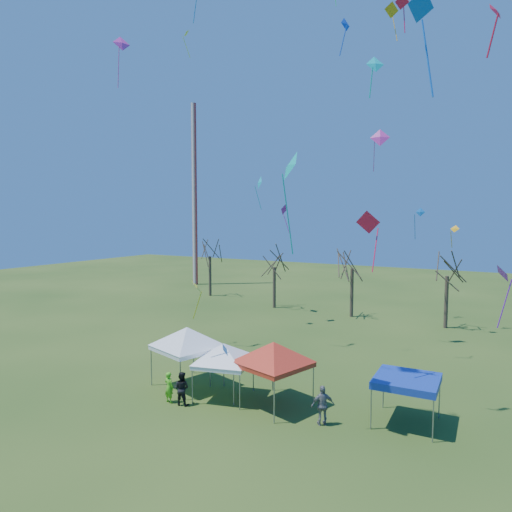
% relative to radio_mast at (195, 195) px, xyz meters
% --- Properties ---
extents(ground, '(140.00, 140.00, 0.00)m').
position_rel_radio_mast_xyz_m(ground, '(28.00, -34.00, -12.50)').
color(ground, '#2A4717').
rests_on(ground, ground).
extents(radio_mast, '(0.70, 0.70, 25.00)m').
position_rel_radio_mast_xyz_m(radio_mast, '(0.00, 0.00, 0.00)').
color(radio_mast, silver).
rests_on(radio_mast, ground).
extents(tree_0, '(3.83, 3.83, 8.44)m').
position_rel_radio_mast_xyz_m(tree_0, '(7.15, -6.62, -6.01)').
color(tree_0, '#3D2D21').
rests_on(tree_0, ground).
extents(tree_1, '(3.42, 3.42, 7.54)m').
position_rel_radio_mast_xyz_m(tree_1, '(17.23, -9.35, -6.71)').
color(tree_1, '#3D2D21').
rests_on(tree_1, ground).
extents(tree_2, '(3.71, 3.71, 8.18)m').
position_rel_radio_mast_xyz_m(tree_2, '(25.63, -9.62, -6.21)').
color(tree_2, '#3D2D21').
rests_on(tree_2, ground).
extents(tree_3, '(3.59, 3.59, 7.91)m').
position_rel_radio_mast_xyz_m(tree_3, '(34.03, -9.96, -6.42)').
color(tree_3, '#3D2D21').
rests_on(tree_3, ground).
extents(tent_white_west, '(4.20, 4.20, 3.88)m').
position_rel_radio_mast_xyz_m(tent_white_west, '(23.02, -31.54, -9.37)').
color(tent_white_west, gray).
rests_on(tent_white_west, ground).
extents(tent_white_mid, '(3.70, 3.70, 3.36)m').
position_rel_radio_mast_xyz_m(tent_white_mid, '(25.76, -31.97, -9.79)').
color(tent_white_mid, gray).
rests_on(tent_white_mid, ground).
extents(tent_red, '(4.11, 4.11, 3.79)m').
position_rel_radio_mast_xyz_m(tent_red, '(28.50, -31.60, -9.44)').
color(tent_red, gray).
rests_on(tent_red, ground).
extents(tent_blue, '(2.88, 2.88, 2.19)m').
position_rel_radio_mast_xyz_m(tent_blue, '(34.74, -30.43, -10.48)').
color(tent_blue, gray).
rests_on(tent_blue, ground).
extents(person_grey, '(1.13, 1.01, 1.83)m').
position_rel_radio_mast_xyz_m(person_grey, '(31.44, -32.41, -11.58)').
color(person_grey, slate).
rests_on(person_grey, ground).
extents(person_dark, '(0.94, 0.79, 1.71)m').
position_rel_radio_mast_xyz_m(person_dark, '(24.39, -33.79, -11.65)').
color(person_dark, black).
rests_on(person_dark, ground).
extents(person_green, '(0.64, 0.47, 1.59)m').
position_rel_radio_mast_xyz_m(person_green, '(23.64, -33.86, -11.70)').
color(person_green, '#57CC20').
rests_on(person_green, ground).
extents(kite_13, '(0.77, 1.10, 2.70)m').
position_rel_radio_mast_xyz_m(kite_13, '(20.93, -14.79, -2.34)').
color(kite_13, purple).
rests_on(kite_13, ground).
extents(kite_8, '(1.06, 1.32, 3.50)m').
position_rel_radio_mast_xyz_m(kite_8, '(15.07, -28.07, 8.68)').
color(kite_8, '#F536B4').
rests_on(kite_8, ground).
extents(kite_5, '(1.38, 1.43, 4.32)m').
position_rel_radio_mast_xyz_m(kite_5, '(30.54, -34.22, -0.93)').
color(kite_5, '#0BB2A1').
rests_on(kite_5, ground).
extents(kite_9, '(0.67, 0.83, 1.82)m').
position_rel_radio_mast_xyz_m(kite_9, '(37.88, -34.12, 3.68)').
color(kite_9, red).
rests_on(kite_9, ground).
extents(kite_17, '(0.98, 1.17, 3.05)m').
position_rel_radio_mast_xyz_m(kite_17, '(38.39, -26.87, -5.73)').
color(kite_17, purple).
rests_on(kite_17, ground).
extents(kite_21, '(0.84, 0.88, 2.16)m').
position_rel_radio_mast_xyz_m(kite_21, '(14.77, -20.56, 11.88)').
color(kite_21, '#EAFF1A').
rests_on(kite_21, ground).
extents(kite_18, '(0.99, 0.90, 2.06)m').
position_rel_radio_mast_xyz_m(kite_18, '(32.82, -24.54, 8.84)').
color(kite_18, red).
rests_on(kite_18, ground).
extents(kite_1, '(1.01, 1.06, 1.97)m').
position_rel_radio_mast_xyz_m(kite_1, '(24.90, -33.08, -6.54)').
color(kite_1, yellow).
rests_on(kite_1, ground).
extents(kite_25, '(0.89, 0.77, 1.85)m').
position_rel_radio_mast_xyz_m(kite_25, '(33.03, -30.66, 3.76)').
color(kite_25, '#0DCBCF').
rests_on(kite_25, ground).
extents(kite_22, '(0.81, 0.83, 2.64)m').
position_rel_radio_mast_xyz_m(kite_22, '(32.01, -12.07, -2.72)').
color(kite_22, blue).
rests_on(kite_22, ground).
extents(kite_0, '(1.01, 1.03, 3.33)m').
position_rel_radio_mast_xyz_m(kite_0, '(35.83, -35.87, 3.56)').
color(kite_0, blue).
rests_on(kite_0, ground).
extents(kite_11, '(1.51, 1.02, 3.06)m').
position_rel_radio_mast_xyz_m(kite_11, '(30.15, -18.15, 2.67)').
color(kite_11, '#CA2C9A').
rests_on(kite_11, ground).
extents(kite_2, '(1.21, 1.19, 3.27)m').
position_rel_radio_mast_xyz_m(kite_2, '(17.03, -12.32, 0.30)').
color(kite_2, '#0DB5CA').
rests_on(kite_2, ground).
extents(kite_24, '(0.60, 0.92, 2.33)m').
position_rel_radio_mast_xyz_m(kite_24, '(29.22, -23.41, 8.76)').
color(kite_24, blue).
rests_on(kite_24, ground).
extents(kite_27, '(1.13, 0.73, 2.75)m').
position_rel_radio_mast_xyz_m(kite_27, '(33.05, -31.25, -3.25)').
color(kite_27, red).
rests_on(kite_27, ground).
extents(kite_19, '(0.77, 0.58, 1.87)m').
position_rel_radio_mast_xyz_m(kite_19, '(34.67, -11.94, -4.00)').
color(kite_19, '#EBA10C').
rests_on(kite_19, ground).
extents(kite_3, '(1.10, 1.09, 3.05)m').
position_rel_radio_mast_xyz_m(kite_3, '(29.77, -14.14, 13.00)').
color(kite_3, '#FFAA0D').
rests_on(kite_3, ground).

